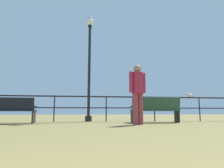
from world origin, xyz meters
name	(u,v)px	position (x,y,z in m)	size (l,w,h in m)	color
pier_railing	(81,103)	(0.00, 8.13, 0.74)	(21.79, 0.05, 1.00)	black
bench_near_left	(7,109)	(-2.33, 7.23, 0.47)	(1.71, 0.71, 0.84)	black
bench_near_right	(155,108)	(2.67, 7.23, 0.50)	(1.76, 0.63, 0.89)	#2B4C37
lamppost_center	(89,60)	(0.31, 8.48, 2.52)	(0.31, 0.31, 4.47)	black
person_by_bench	(138,90)	(1.74, 6.23, 1.05)	(0.56, 0.35, 1.82)	#94373F
seagull_on_rail	(190,95)	(4.56, 8.13, 1.07)	(0.38, 0.16, 0.18)	silver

